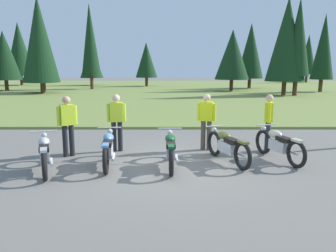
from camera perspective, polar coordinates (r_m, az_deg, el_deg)
The scene contains 12 objects.
ground_plane at distance 8.27m, azimuth 0.02°, elevation -6.89°, with size 140.00×140.00×0.00m, color slate.
grass_moorland at distance 34.80m, azimuth -0.18°, elevation 6.35°, with size 80.00×44.00×0.10m, color olive.
forest_treeline at distance 35.38m, azimuth -8.69°, elevation 13.10°, with size 45.65×26.01×8.98m.
motorcycle_silver at distance 8.24m, azimuth -21.01°, elevation -4.50°, with size 0.91×2.01×0.88m.
motorcycle_sky_blue at distance 8.29m, azimuth -10.64°, elevation -3.89°, with size 0.62×2.10×0.88m.
motorcycle_british_green at distance 8.04m, azimuth 0.22°, elevation -4.16°, with size 0.62×2.10×0.88m.
motorcycle_olive at distance 8.56m, azimuth 10.10°, elevation -3.42°, with size 0.92×2.00×0.88m.
motorcycle_cream at distance 9.08m, azimuth 18.55°, elevation -3.02°, with size 0.85×2.03×0.88m.
rider_checking_bike at distance 9.88m, azimuth 16.94°, elevation 1.13°, with size 0.30×0.54×1.67m.
rider_near_row_end at distance 9.31m, azimuth -17.42°, elevation 0.57°, with size 0.48×0.38×1.67m.
rider_with_back_turned at distance 9.67m, azimuth 6.51°, elevation 1.33°, with size 0.53×0.30×1.67m.
rider_in_hivis_vest at distance 9.57m, azimuth -9.22°, elevation 1.17°, with size 0.55×0.26×1.67m.
Camera 1 is at (-0.03, -7.90, 2.44)m, focal length 34.82 mm.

